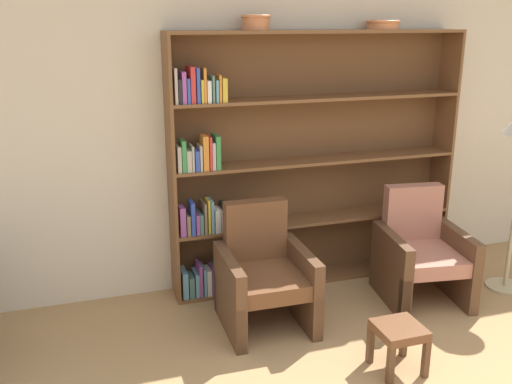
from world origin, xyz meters
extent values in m
cube|color=beige|center=(0.00, 2.63, 1.38)|extent=(12.00, 0.06, 2.75)
cube|color=brown|center=(-1.13, 2.44, 1.06)|extent=(0.02, 0.30, 2.13)
cube|color=brown|center=(1.33, 2.44, 1.06)|extent=(0.02, 0.30, 2.13)
cube|color=brown|center=(0.10, 2.44, 2.11)|extent=(2.44, 0.30, 0.03)
cube|color=brown|center=(0.10, 2.44, 0.01)|extent=(2.44, 0.30, 0.03)
cube|color=brown|center=(0.10, 2.58, 1.06)|extent=(2.44, 0.01, 2.13)
cube|color=#669EB2|center=(-1.08, 2.41, 0.14)|extent=(0.04, 0.20, 0.22)
cube|color=#4C756B|center=(-1.02, 2.39, 0.12)|extent=(0.04, 0.16, 0.18)
cube|color=#669EB2|center=(-0.98, 2.40, 0.12)|extent=(0.03, 0.19, 0.20)
cube|color=#994C99|center=(-0.95, 2.40, 0.16)|extent=(0.03, 0.19, 0.27)
cube|color=#669EB2|center=(-0.91, 2.40, 0.15)|extent=(0.02, 0.18, 0.24)
cube|color=white|center=(-0.88, 2.38, 0.14)|extent=(0.04, 0.15, 0.22)
cube|color=#994C99|center=(-0.84, 2.39, 0.14)|extent=(0.03, 0.16, 0.23)
cube|color=#388C47|center=(-0.81, 2.40, 0.14)|extent=(0.03, 0.18, 0.24)
cube|color=#B2A899|center=(-0.77, 2.38, 0.16)|extent=(0.04, 0.14, 0.28)
cube|color=black|center=(-0.73, 2.38, 0.12)|extent=(0.04, 0.15, 0.18)
cube|color=brown|center=(0.10, 2.44, 0.56)|extent=(2.44, 0.30, 0.02)
cube|color=#994C99|center=(-1.08, 2.37, 0.69)|extent=(0.04, 0.12, 0.24)
cube|color=#7F6B4C|center=(-1.03, 2.38, 0.65)|extent=(0.03, 0.15, 0.17)
cube|color=#334CB2|center=(-1.00, 2.38, 0.70)|extent=(0.03, 0.14, 0.27)
cube|color=#994C99|center=(-0.96, 2.40, 0.65)|extent=(0.03, 0.19, 0.17)
cube|color=#4C756B|center=(-0.93, 2.40, 0.65)|extent=(0.03, 0.19, 0.16)
cube|color=#7F6B4C|center=(-0.90, 2.41, 0.69)|extent=(0.02, 0.20, 0.25)
cube|color=gold|center=(-0.87, 2.37, 0.71)|extent=(0.02, 0.12, 0.28)
cube|color=#669EB2|center=(-0.84, 2.38, 0.70)|extent=(0.02, 0.15, 0.27)
cube|color=white|center=(-0.80, 2.37, 0.67)|extent=(0.04, 0.13, 0.19)
cube|color=#B2A899|center=(-0.76, 2.38, 0.66)|extent=(0.02, 0.14, 0.18)
cube|color=black|center=(-0.73, 2.40, 0.68)|extent=(0.04, 0.19, 0.21)
cube|color=brown|center=(0.10, 2.44, 1.08)|extent=(2.44, 0.30, 0.02)
cube|color=#B2A899|center=(-1.08, 2.38, 1.19)|extent=(0.03, 0.15, 0.20)
cube|color=#388C47|center=(-1.05, 2.38, 1.21)|extent=(0.03, 0.15, 0.24)
cube|color=#B2A899|center=(-1.01, 2.37, 1.17)|extent=(0.04, 0.13, 0.17)
cube|color=#B2A899|center=(-0.98, 2.38, 1.19)|extent=(0.02, 0.14, 0.20)
cube|color=#334CB2|center=(-0.95, 2.37, 1.17)|extent=(0.03, 0.13, 0.16)
cube|color=#B2A899|center=(-0.92, 2.38, 1.19)|extent=(0.02, 0.14, 0.20)
cube|color=orange|center=(-0.88, 2.38, 1.22)|extent=(0.04, 0.14, 0.27)
cube|color=red|center=(-0.84, 2.40, 1.22)|extent=(0.02, 0.18, 0.26)
cube|color=#B2A899|center=(-0.82, 2.40, 1.20)|extent=(0.03, 0.19, 0.22)
cube|color=#388C47|center=(-0.78, 2.40, 1.22)|extent=(0.03, 0.19, 0.26)
cube|color=brown|center=(0.10, 2.44, 1.60)|extent=(2.44, 0.30, 0.02)
cube|color=#B2A899|center=(-1.09, 2.39, 1.74)|extent=(0.02, 0.17, 0.26)
cube|color=black|center=(-1.06, 2.40, 1.70)|extent=(0.03, 0.18, 0.18)
cube|color=#994C99|center=(-1.03, 2.39, 1.72)|extent=(0.03, 0.16, 0.23)
cube|color=#334CB2|center=(-1.00, 2.39, 1.70)|extent=(0.02, 0.16, 0.18)
cube|color=red|center=(-0.96, 2.40, 1.74)|extent=(0.04, 0.19, 0.27)
cube|color=#334CB2|center=(-0.92, 2.37, 1.74)|extent=(0.03, 0.12, 0.26)
cube|color=gold|center=(-0.89, 2.39, 1.69)|extent=(0.02, 0.16, 0.17)
cube|color=orange|center=(-0.87, 2.39, 1.74)|extent=(0.02, 0.17, 0.26)
cube|color=white|center=(-0.84, 2.40, 1.69)|extent=(0.03, 0.18, 0.16)
cube|color=#4C756B|center=(-0.81, 2.39, 1.71)|extent=(0.02, 0.16, 0.20)
cube|color=#669EB2|center=(-0.78, 2.37, 1.69)|extent=(0.02, 0.13, 0.17)
cube|color=orange|center=(-0.76, 2.37, 1.71)|extent=(0.02, 0.13, 0.20)
cube|color=gold|center=(-0.72, 2.40, 1.70)|extent=(0.04, 0.18, 0.18)
cylinder|color=#C67547|center=(-0.44, 2.44, 2.18)|extent=(0.21, 0.21, 0.11)
torus|color=#C67547|center=(-0.44, 2.44, 2.23)|extent=(0.23, 0.23, 0.02)
cylinder|color=#C67547|center=(0.64, 2.44, 2.16)|extent=(0.26, 0.26, 0.07)
torus|color=#C67547|center=(0.64, 2.44, 2.19)|extent=(0.28, 0.28, 0.02)
cube|color=brown|center=(-0.29, 1.47, 0.17)|extent=(0.07, 0.07, 0.34)
cube|color=brown|center=(-0.86, 1.48, 0.17)|extent=(0.07, 0.07, 0.34)
cube|color=brown|center=(-0.28, 2.08, 0.17)|extent=(0.07, 0.07, 0.34)
cube|color=brown|center=(-0.85, 2.09, 0.17)|extent=(0.07, 0.07, 0.34)
cube|color=brown|center=(-0.57, 1.78, 0.37)|extent=(0.49, 0.65, 0.12)
cube|color=brown|center=(-0.57, 2.06, 0.65)|extent=(0.48, 0.13, 0.49)
cube|color=brown|center=(-0.29, 1.78, 0.29)|extent=(0.09, 0.68, 0.58)
cube|color=brown|center=(-0.85, 1.79, 0.29)|extent=(0.09, 0.68, 0.58)
cube|color=brown|center=(1.01, 1.44, 0.17)|extent=(0.08, 0.08, 0.34)
cube|color=brown|center=(0.45, 1.52, 0.17)|extent=(0.08, 0.08, 0.34)
cube|color=brown|center=(1.10, 2.04, 0.17)|extent=(0.08, 0.08, 0.34)
cube|color=brown|center=(0.53, 2.13, 0.17)|extent=(0.08, 0.08, 0.34)
cube|color=#B2705B|center=(0.77, 1.78, 0.37)|extent=(0.57, 0.70, 0.12)
cube|color=#B2705B|center=(0.81, 2.06, 0.65)|extent=(0.49, 0.19, 0.49)
cube|color=brown|center=(1.05, 1.74, 0.29)|extent=(0.18, 0.68, 0.58)
cube|color=brown|center=(0.50, 1.82, 0.29)|extent=(0.18, 0.68, 0.58)
cylinder|color=tan|center=(1.59, 1.74, 0.01)|extent=(0.32, 0.32, 0.02)
cube|color=brown|center=(-0.07, 1.11, 0.13)|extent=(0.04, 0.04, 0.26)
cube|color=brown|center=(0.19, 1.11, 0.13)|extent=(0.04, 0.04, 0.26)
cube|color=brown|center=(-0.07, 0.85, 0.13)|extent=(0.04, 0.04, 0.26)
cube|color=brown|center=(0.19, 0.85, 0.13)|extent=(0.04, 0.04, 0.26)
cube|color=brown|center=(0.06, 0.98, 0.29)|extent=(0.30, 0.30, 0.06)
camera|label=1|loc=(-1.82, -1.83, 2.21)|focal=40.00mm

